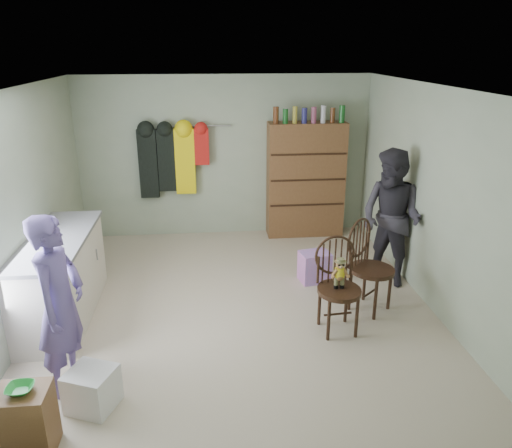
{
  "coord_description": "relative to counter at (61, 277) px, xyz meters",
  "views": [
    {
      "loc": [
        -0.3,
        -5.2,
        2.9
      ],
      "look_at": [
        0.25,
        0.2,
        0.95
      ],
      "focal_mm": 35.0,
      "sensor_mm": 36.0,
      "label": 1
    }
  ],
  "objects": [
    {
      "name": "dresser",
      "position": [
        3.2,
        2.3,
        0.44
      ],
      "size": [
        1.2,
        0.39,
        2.06
      ],
      "color": "brown",
      "rests_on": "ground"
    },
    {
      "name": "person_left",
      "position": [
        0.37,
        -1.29,
        0.34
      ],
      "size": [
        0.49,
        0.66,
        1.63
      ],
      "primitive_type": "imported",
      "rotation": [
        0.0,
        0.0,
        1.39
      ],
      "color": "#655398",
      "rests_on": "ground"
    },
    {
      "name": "counter",
      "position": [
        0.0,
        0.0,
        0.0
      ],
      "size": [
        0.64,
        1.86,
        0.94
      ],
      "color": "silver",
      "rests_on": "ground"
    },
    {
      "name": "chair_far",
      "position": [
        3.44,
        -0.18,
        0.11
      ],
      "size": [
        0.68,
        0.68,
        1.08
      ],
      "rotation": [
        0.0,
        0.0,
        0.73
      ],
      "color": "#331E12",
      "rests_on": "ground"
    },
    {
      "name": "person_right",
      "position": [
        3.92,
        0.47,
        0.4
      ],
      "size": [
        1.01,
        1.07,
        1.73
      ],
      "primitive_type": "imported",
      "rotation": [
        0.0,
        0.0,
        -0.98
      ],
      "color": "#2D2B33",
      "rests_on": "ground"
    },
    {
      "name": "coat_rack",
      "position": [
        1.12,
        2.38,
        0.78
      ],
      "size": [
        1.42,
        0.12,
        1.09
      ],
      "color": "#99999E",
      "rests_on": "ground"
    },
    {
      "name": "chair_front",
      "position": [
        2.98,
        -0.59,
        0.1
      ],
      "size": [
        0.5,
        0.5,
        1.03
      ],
      "rotation": [
        0.0,
        0.0,
        0.09
      ],
      "color": "#331E12",
      "rests_on": "ground"
    },
    {
      "name": "striped_bag",
      "position": [
        3.0,
        0.58,
        -0.28
      ],
      "size": [
        0.42,
        0.35,
        0.39
      ],
      "primitive_type": "cube",
      "rotation": [
        0.0,
        0.0,
        0.18
      ],
      "color": "pink",
      "rests_on": "ground"
    },
    {
      "name": "ground_plane",
      "position": [
        1.95,
        0.0,
        -0.47
      ],
      "size": [
        5.0,
        5.0,
        0.0
      ],
      "primitive_type": "plane",
      "color": "#C2B69C",
      "rests_on": "ground"
    },
    {
      "name": "plastic_tub",
      "position": [
        0.63,
        -1.61,
        -0.3
      ],
      "size": [
        0.48,
        0.47,
        0.35
      ],
      "primitive_type": "cube",
      "rotation": [
        0.0,
        0.0,
        -0.39
      ],
      "color": "white",
      "rests_on": "ground"
    },
    {
      "name": "stool",
      "position": [
        0.25,
        -2.07,
        -0.2
      ],
      "size": [
        0.38,
        0.33,
        0.54
      ],
      "primitive_type": "cube",
      "color": "brown",
      "rests_on": "ground"
    },
    {
      "name": "bowl",
      "position": [
        0.25,
        -2.07,
        0.09
      ],
      "size": [
        0.2,
        0.2,
        0.05
      ],
      "primitive_type": "imported",
      "color": "green",
      "rests_on": "stool"
    },
    {
      "name": "room_walls",
      "position": [
        1.95,
        0.53,
        1.11
      ],
      "size": [
        5.0,
        5.0,
        5.0
      ],
      "color": "#A3AF92",
      "rests_on": "ground"
    }
  ]
}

